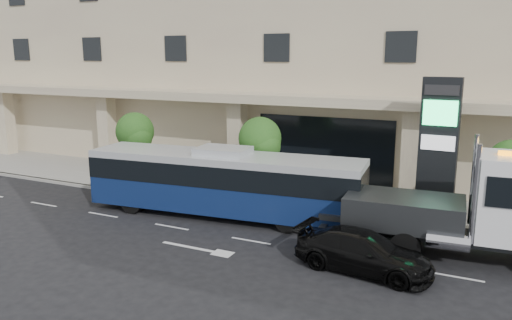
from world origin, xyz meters
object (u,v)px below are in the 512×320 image
(tow_truck, at_px, (479,212))
(black_sedan, at_px, (363,252))
(signage_pylon, at_px, (438,150))
(city_bus, at_px, (224,182))

(tow_truck, distance_m, black_sedan, 4.67)
(black_sedan, relative_size, signage_pylon, 0.76)
(city_bus, relative_size, signage_pylon, 2.06)
(tow_truck, xyz_separation_m, black_sedan, (-3.60, -2.73, -1.19))
(city_bus, height_order, tow_truck, tow_truck)
(signage_pylon, bearing_deg, city_bus, -159.91)
(city_bus, height_order, signage_pylon, signage_pylon)
(black_sedan, xyz_separation_m, signage_pylon, (1.67, 6.26, 2.74))
(city_bus, height_order, black_sedan, city_bus)
(tow_truck, bearing_deg, city_bus, 173.45)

